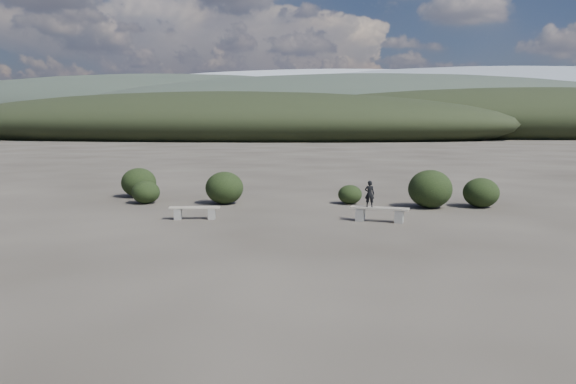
# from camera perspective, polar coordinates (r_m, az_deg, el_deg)

# --- Properties ---
(ground) EXTENTS (1200.00, 1200.00, 0.00)m
(ground) POSITION_cam_1_polar(r_m,az_deg,el_deg) (13.26, -2.76, -6.58)
(ground) COLOR #332E27
(ground) RESTS_ON ground
(bench_left) EXTENTS (1.67, 0.65, 0.41)m
(bench_left) POSITION_cam_1_polar(r_m,az_deg,el_deg) (18.46, -9.45, -1.99)
(bench_left) COLOR slate
(bench_left) RESTS_ON ground
(bench_right) EXTENTS (1.88, 0.71, 0.46)m
(bench_right) POSITION_cam_1_polar(r_m,az_deg,el_deg) (17.98, 9.27, -2.12)
(bench_right) COLOR slate
(bench_right) RESTS_ON ground
(seated_person) EXTENTS (0.33, 0.23, 0.84)m
(seated_person) POSITION_cam_1_polar(r_m,az_deg,el_deg) (17.94, 8.28, -0.18)
(seated_person) COLOR black
(seated_person) RESTS_ON bench_right
(shrub_a) EXTENTS (1.08, 1.08, 0.89)m
(shrub_a) POSITION_cam_1_polar(r_m,az_deg,el_deg) (22.37, -14.25, -0.02)
(shrub_a) COLOR black
(shrub_a) RESTS_ON ground
(shrub_b) EXTENTS (1.46, 1.46, 1.25)m
(shrub_b) POSITION_cam_1_polar(r_m,az_deg,el_deg) (21.70, -6.48, 0.42)
(shrub_b) COLOR black
(shrub_b) RESTS_ON ground
(shrub_c) EXTENTS (0.92, 0.92, 0.74)m
(shrub_c) POSITION_cam_1_polar(r_m,az_deg,el_deg) (21.72, 6.31, -0.25)
(shrub_c) COLOR black
(shrub_c) RESTS_ON ground
(shrub_d) EXTENTS (1.60, 1.60, 1.40)m
(shrub_d) POSITION_cam_1_polar(r_m,az_deg,el_deg) (21.23, 14.25, 0.31)
(shrub_d) COLOR black
(shrub_d) RESTS_ON ground
(shrub_e) EXTENTS (1.31, 1.31, 1.09)m
(shrub_e) POSITION_cam_1_polar(r_m,az_deg,el_deg) (21.91, 19.02, -0.06)
(shrub_e) COLOR black
(shrub_e) RESTS_ON ground
(shrub_f) EXTENTS (1.45, 1.45, 1.23)m
(shrub_f) POSITION_cam_1_polar(r_m,az_deg,el_deg) (24.39, -14.92, 0.94)
(shrub_f) COLOR black
(shrub_f) RESTS_ON ground
(mountain_ridges) EXTENTS (500.00, 400.00, 56.00)m
(mountain_ridges) POSITION_cam_1_polar(r_m,az_deg,el_deg) (351.96, 5.89, 8.34)
(mountain_ridges) COLOR black
(mountain_ridges) RESTS_ON ground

